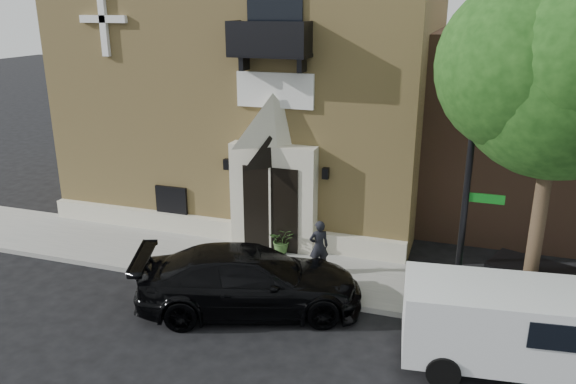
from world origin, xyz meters
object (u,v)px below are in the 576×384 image
street_sign (466,199)px  fire_hydrant (469,297)px  cargo_van (525,327)px  pedestrian_near (319,247)px  black_sedan (250,280)px  dumpster (534,293)px

street_sign → fire_hydrant: (0.30, 0.09, -2.49)m
cargo_van → street_sign: size_ratio=0.82×
cargo_van → pedestrian_near: cargo_van is taller
fire_hydrant → pedestrian_near: 4.13m
cargo_van → fire_hydrant: (-1.08, 1.85, -0.50)m
black_sedan → street_sign: size_ratio=0.96×
cargo_van → fire_hydrant: cargo_van is taller
black_sedan → pedestrian_near: (1.14, 2.25, 0.11)m
street_sign → dumpster: size_ratio=2.44×
black_sedan → dumpster: 6.70m
black_sedan → pedestrian_near: bearing=-47.0°
street_sign → fire_hydrant: 2.51m
dumpster → pedestrian_near: bearing=-167.1°
street_sign → fire_hydrant: bearing=17.5°
cargo_van → street_sign: 3.00m
pedestrian_near → fire_hydrant: bearing=136.9°
cargo_van → street_sign: bearing=121.1°
black_sedan → dumpster: size_ratio=2.35×
dumpster → pedestrian_near: (-5.41, 0.81, 0.08)m
street_sign → pedestrian_near: street_sign is taller
cargo_van → fire_hydrant: size_ratio=6.06×
cargo_van → dumpster: (0.33, 1.96, -0.20)m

